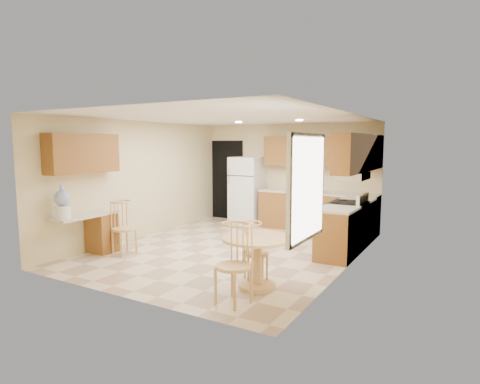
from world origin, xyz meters
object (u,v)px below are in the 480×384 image
Objects in this scene: water_crock at (63,203)px; chair_table_b at (229,258)px; stove at (347,225)px; chair_desk at (120,223)px; chair_table_a at (253,247)px; refrigerator at (247,190)px; dining_table at (257,255)px.

chair_table_b is at bearing -2.98° from water_crock.
stove is 1.13× the size of chair_desk.
chair_table_b is (0.15, -0.91, 0.09)m from chair_table_a.
chair_table_b reaches higher than chair_table_a.
refrigerator is at bearing 170.16° from chair_table_a.
chair_table_b is at bearing -90.00° from dining_table.
dining_table is 0.23m from chair_table_a.
dining_table is 3.49m from water_crock.
dining_table is 0.97× the size of chair_table_b.
chair_table_b is 1.82× the size of water_crock.
chair_table_a is (-0.15, 0.17, 0.05)m from dining_table.
chair_table_a is at bearing 132.59° from dining_table.
refrigerator is at bearing -177.08° from chair_desk.
chair_table_b is (-0.52, -3.48, 0.15)m from stove.
stove reaches higher than chair_table_b.
refrigerator is 1.75× the size of chair_desk.
stove is at bearing -22.99° from refrigerator.
stove is 1.10× the size of dining_table.
water_crock is at bearing -170.52° from dining_table.
chair_desk is at bearing -99.23° from refrigerator.
water_crock reaches higher than stove.
chair_table_b is 3.43m from water_crock.
refrigerator is at bearing 76.92° from water_crock.
chair_table_a is at bearing -104.80° from stove.
dining_table is at bearing 97.11° from chair_desk.
stove is 1.07× the size of chair_table_b.
refrigerator is 3.15m from stove.
chair_desk is at bearing -8.96° from chair_table_b.
chair_table_b is at bearing -63.42° from refrigerator.
chair_desk is (-2.80, 0.09, 0.06)m from chair_table_a.
dining_table is 0.76m from chair_table_b.
stove is 1.95× the size of water_crock.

